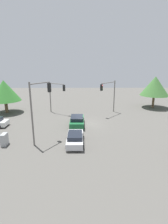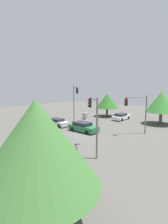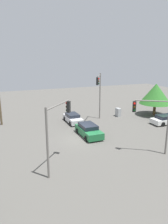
{
  "view_description": "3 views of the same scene",
  "coord_description": "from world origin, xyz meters",
  "px_view_note": "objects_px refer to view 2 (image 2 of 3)",
  "views": [
    {
      "loc": [
        -24.65,
        0.32,
        8.74
      ],
      "look_at": [
        -1.88,
        0.09,
        2.38
      ],
      "focal_mm": 28.0,
      "sensor_mm": 36.0,
      "label": 1
    },
    {
      "loc": [
        16.3,
        -18.28,
        6.82
      ],
      "look_at": [
        -0.07,
        0.67,
        3.1
      ],
      "focal_mm": 28.0,
      "sensor_mm": 36.0,
      "label": 2
    },
    {
      "loc": [
        22.4,
        -8.73,
        9.48
      ],
      "look_at": [
        -1.21,
        0.74,
        2.88
      ],
      "focal_mm": 35.0,
      "sensor_mm": 36.0,
      "label": 3
    }
  ],
  "objects_px": {
    "traffic_signal_aux": "(138,108)",
    "sedan_silver": "(57,122)",
    "traffic_signal_main": "(75,98)",
    "traffic_signal_cross": "(94,114)",
    "electrical_cabinet": "(85,116)",
    "sedan_white": "(121,117)",
    "sedan_green": "(83,127)"
  },
  "relations": [
    {
      "from": "sedan_white",
      "to": "sedan_silver",
      "type": "distance_m",
      "value": 13.43
    },
    {
      "from": "sedan_white",
      "to": "traffic_signal_cross",
      "type": "relative_size",
      "value": 0.79
    },
    {
      "from": "traffic_signal_main",
      "to": "electrical_cabinet",
      "type": "distance_m",
      "value": 5.61
    },
    {
      "from": "traffic_signal_main",
      "to": "electrical_cabinet",
      "type": "xyz_separation_m",
      "value": [
        -0.83,
        3.84,
        -4.0
      ]
    },
    {
      "from": "traffic_signal_aux",
      "to": "traffic_signal_cross",
      "type": "bearing_deg",
      "value": 29.06
    },
    {
      "from": "traffic_signal_aux",
      "to": "sedan_silver",
      "type": "bearing_deg",
      "value": -40.7
    },
    {
      "from": "sedan_green",
      "to": "traffic_signal_cross",
      "type": "relative_size",
      "value": 0.8
    },
    {
      "from": "traffic_signal_aux",
      "to": "electrical_cabinet",
      "type": "bearing_deg",
      "value": -74.29
    },
    {
      "from": "traffic_signal_main",
      "to": "traffic_signal_cross",
      "type": "bearing_deg",
      "value": -4.85
    },
    {
      "from": "sedan_white",
      "to": "traffic_signal_cross",
      "type": "bearing_deg",
      "value": -69.77
    },
    {
      "from": "electrical_cabinet",
      "to": "traffic_signal_cross",
      "type": "bearing_deg",
      "value": -46.82
    },
    {
      "from": "traffic_signal_main",
      "to": "traffic_signal_cross",
      "type": "height_order",
      "value": "traffic_signal_main"
    },
    {
      "from": "sedan_silver",
      "to": "traffic_signal_cross",
      "type": "height_order",
      "value": "traffic_signal_cross"
    },
    {
      "from": "traffic_signal_cross",
      "to": "electrical_cabinet",
      "type": "bearing_deg",
      "value": -4.79
    },
    {
      "from": "sedan_white",
      "to": "traffic_signal_aux",
      "type": "xyz_separation_m",
      "value": [
        7.08,
        -8.34,
        3.17
      ]
    },
    {
      "from": "traffic_signal_cross",
      "to": "traffic_signal_main",
      "type": "bearing_deg",
      "value": 2.97
    },
    {
      "from": "sedan_silver",
      "to": "traffic_signal_aux",
      "type": "distance_m",
      "value": 13.66
    },
    {
      "from": "traffic_signal_aux",
      "to": "traffic_signal_main",
      "type": "bearing_deg",
      "value": -57.91
    },
    {
      "from": "sedan_green",
      "to": "traffic_signal_cross",
      "type": "height_order",
      "value": "traffic_signal_cross"
    },
    {
      "from": "sedan_green",
      "to": "sedan_silver",
      "type": "distance_m",
      "value": 5.97
    },
    {
      "from": "traffic_signal_main",
      "to": "traffic_signal_aux",
      "type": "xyz_separation_m",
      "value": [
        12.21,
        -0.08,
        -0.85
      ]
    },
    {
      "from": "traffic_signal_main",
      "to": "traffic_signal_cross",
      "type": "distance_m",
      "value": 15.02
    },
    {
      "from": "sedan_white",
      "to": "sedan_silver",
      "type": "bearing_deg",
      "value": -114.79
    },
    {
      "from": "traffic_signal_aux",
      "to": "electrical_cabinet",
      "type": "xyz_separation_m",
      "value": [
        -13.04,
        3.92,
        -3.15
      ]
    },
    {
      "from": "traffic_signal_cross",
      "to": "traffic_signal_aux",
      "type": "xyz_separation_m",
      "value": [
        0.56,
        9.38,
        -0.21
      ]
    },
    {
      "from": "traffic_signal_aux",
      "to": "electrical_cabinet",
      "type": "height_order",
      "value": "traffic_signal_aux"
    },
    {
      "from": "sedan_silver",
      "to": "traffic_signal_main",
      "type": "bearing_deg",
      "value": 172.7
    },
    {
      "from": "sedan_green",
      "to": "traffic_signal_main",
      "type": "height_order",
      "value": "traffic_signal_main"
    },
    {
      "from": "sedan_green",
      "to": "traffic_signal_cross",
      "type": "bearing_deg",
      "value": 48.43
    },
    {
      "from": "sedan_silver",
      "to": "traffic_signal_cross",
      "type": "relative_size",
      "value": 0.75
    },
    {
      "from": "traffic_signal_main",
      "to": "electrical_cabinet",
      "type": "relative_size",
      "value": 5.23
    },
    {
      "from": "sedan_white",
      "to": "traffic_signal_main",
      "type": "height_order",
      "value": "traffic_signal_main"
    }
  ]
}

